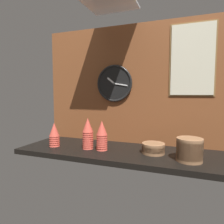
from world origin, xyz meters
The scene contains 10 objects.
ground_plane centered at (0.00, 0.00, -0.02)m, with size 1.60×0.56×0.04m, color black.
wall_tiled_back centered at (0.00, 0.27, 0.53)m, with size 1.60×0.03×1.05m.
cup_stack_center_left centered at (-0.25, -0.06, 0.13)m, with size 0.09×0.09×0.25m.
cup_stack_far_left centered at (-0.55, -0.09, 0.10)m, with size 0.09×0.09×0.20m.
cup_stack_center centered at (-0.13, -0.05, 0.12)m, with size 0.09×0.09×0.23m.
bowl_stack_right centered at (0.27, -0.01, 0.04)m, with size 0.17×0.17×0.08m.
bowl_stack_far_right centered at (0.52, -0.10, 0.08)m, with size 0.17×0.17×0.16m.
wall_clock centered at (-0.12, 0.23, 0.54)m, with size 0.33×0.03×0.33m.
menu_board centered at (0.53, 0.24, 0.71)m, with size 0.35×0.01×0.58m.
ceiling_light_panel centered at (-0.09, 0.00, 1.15)m, with size 0.40×0.40×0.02m.
Camera 1 is at (0.49, -1.48, 0.44)m, focal length 32.00 mm.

